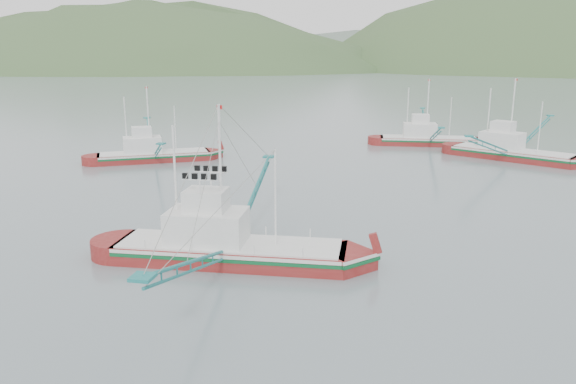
% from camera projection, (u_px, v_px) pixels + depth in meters
% --- Properties ---
extents(ground, '(1200.00, 1200.00, 0.00)m').
position_uv_depth(ground, '(267.00, 271.00, 31.89)').
color(ground, slate).
rests_on(ground, ground).
extents(main_boat, '(13.83, 24.80, 10.03)m').
position_uv_depth(main_boat, '(226.00, 238.00, 33.10)').
color(main_boat, maroon).
rests_on(main_boat, ground).
extents(bg_boat_right, '(16.30, 22.86, 10.02)m').
position_uv_depth(bg_boat_right, '(513.00, 142.00, 64.74)').
color(bg_boat_right, maroon).
rests_on(bg_boat_right, ground).
extents(bg_boat_far, '(13.05, 23.31, 9.44)m').
position_uv_depth(bg_boat_far, '(428.00, 135.00, 75.14)').
color(bg_boat_far, maroon).
rests_on(bg_boat_far, ground).
extents(bg_boat_left, '(14.24, 21.02, 9.14)m').
position_uv_depth(bg_boat_left, '(153.00, 145.00, 63.82)').
color(bg_boat_left, maroon).
rests_on(bg_boat_left, ground).
extents(headland_left, '(448.00, 308.00, 210.00)m').
position_uv_depth(headland_left, '(143.00, 69.00, 408.90)').
color(headland_left, '#3A572D').
rests_on(headland_left, ground).
extents(ridge_distant, '(960.00, 400.00, 240.00)m').
position_uv_depth(ridge_distant, '(428.00, 65.00, 558.71)').
color(ridge_distant, slate).
rests_on(ridge_distant, ground).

